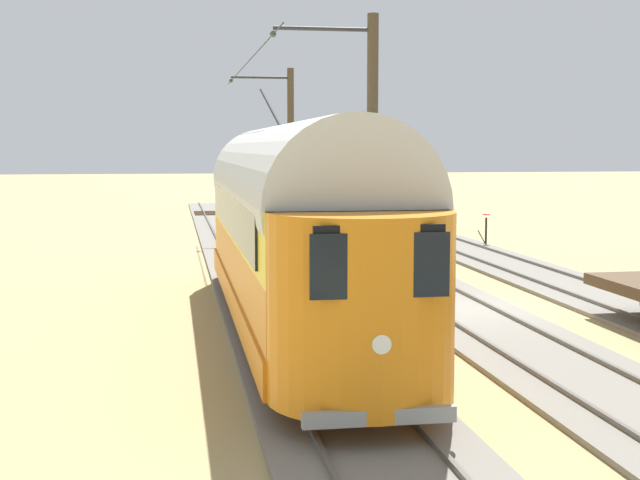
# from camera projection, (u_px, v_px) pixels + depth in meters

# --- Properties ---
(ground_plane) EXTENTS (220.00, 220.00, 0.00)m
(ground_plane) POSITION_uv_depth(u_px,v_px,m) (458.00, 311.00, 20.81)
(ground_plane) COLOR tan
(track_streetcar_siding) EXTENTS (2.80, 80.00, 0.18)m
(track_streetcar_siding) POSITION_uv_depth(u_px,v_px,m) (614.00, 302.00, 21.78)
(track_streetcar_siding) COLOR slate
(track_streetcar_siding) RESTS_ON ground
(track_adjacent_siding) EXTENTS (2.80, 80.00, 0.18)m
(track_adjacent_siding) POSITION_uv_depth(u_px,v_px,m) (454.00, 307.00, 21.12)
(track_adjacent_siding) COLOR slate
(track_adjacent_siding) RESTS_ON ground
(track_third_siding) EXTENTS (2.80, 80.00, 0.18)m
(track_third_siding) POSITION_uv_depth(u_px,v_px,m) (283.00, 312.00, 20.45)
(track_third_siding) COLOR slate
(track_third_siding) RESTS_ON ground
(vintage_streetcar) EXTENTS (2.65, 16.10, 5.26)m
(vintage_streetcar) POSITION_uv_depth(u_px,v_px,m) (293.00, 223.00, 18.55)
(vintage_streetcar) COLOR orange
(vintage_streetcar) RESTS_ON ground
(catenary_pole_foreground) EXTENTS (2.68, 0.28, 7.09)m
(catenary_pole_foreground) POSITION_uv_depth(u_px,v_px,m) (289.00, 150.00, 37.21)
(catenary_pole_foreground) COLOR #4C3D28
(catenary_pole_foreground) RESTS_ON ground
(catenary_pole_mid_near) EXTENTS (2.68, 0.28, 7.09)m
(catenary_pole_mid_near) POSITION_uv_depth(u_px,v_px,m) (370.00, 152.00, 22.11)
(catenary_pole_mid_near) COLOR #4C3D28
(catenary_pole_mid_near) RESTS_ON ground
(overhead_wire_run) EXTENTS (2.48, 19.39, 0.18)m
(overhead_wire_run) POSITION_uv_depth(u_px,v_px,m) (248.00, 65.00, 29.55)
(overhead_wire_run) COLOR black
(overhead_wire_run) RESTS_ON ground
(switch_stand) EXTENTS (0.50, 0.30, 1.24)m
(switch_stand) POSITION_uv_depth(u_px,v_px,m) (486.00, 228.00, 34.56)
(switch_stand) COLOR black
(switch_stand) RESTS_ON ground
(track_end_bumper) EXTENTS (1.80, 0.60, 0.80)m
(track_end_bumper) POSITION_uv_depth(u_px,v_px,m) (341.00, 234.00, 35.03)
(track_end_bumper) COLOR #B2A519
(track_end_bumper) RESTS_ON ground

